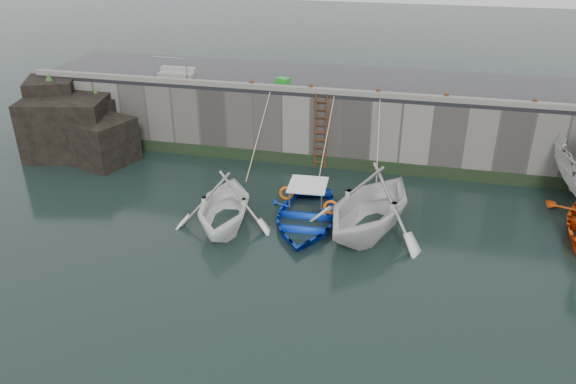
% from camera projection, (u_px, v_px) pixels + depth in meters
% --- Properties ---
extents(ground, '(120.00, 120.00, 0.00)m').
position_uv_depth(ground, '(326.00, 324.00, 14.68)').
color(ground, black).
rests_on(ground, ground).
extents(quay_back, '(30.00, 5.00, 3.00)m').
position_uv_depth(quay_back, '(375.00, 118.00, 24.90)').
color(quay_back, slate).
rests_on(quay_back, ground).
extents(road_back, '(30.00, 5.00, 0.16)m').
position_uv_depth(road_back, '(378.00, 83.00, 24.20)').
color(road_back, black).
rests_on(road_back, quay_back).
extents(kerb_back, '(30.00, 0.30, 0.20)m').
position_uv_depth(kerb_back, '(373.00, 94.00, 22.07)').
color(kerb_back, slate).
rests_on(kerb_back, road_back).
extents(algae_back, '(30.00, 0.08, 0.50)m').
position_uv_depth(algae_back, '(367.00, 166.00, 23.25)').
color(algae_back, black).
rests_on(algae_back, ground).
extents(rock_outcrop, '(5.85, 4.24, 3.41)m').
position_uv_depth(rock_outcrop, '(74.00, 125.00, 24.73)').
color(rock_outcrop, black).
rests_on(rock_outcrop, ground).
extents(ladder, '(0.51, 0.08, 3.20)m').
position_uv_depth(ladder, '(321.00, 132.00, 23.02)').
color(ladder, '#3F1E0F').
rests_on(ladder, ground).
extents(boat_near_white, '(4.21, 4.68, 2.20)m').
position_uv_depth(boat_near_white, '(225.00, 225.00, 19.34)').
color(boat_near_white, white).
rests_on(boat_near_white, ground).
extents(boat_near_white_rope, '(0.04, 4.10, 3.10)m').
position_uv_depth(boat_near_white_rope, '(258.00, 177.00, 22.90)').
color(boat_near_white_rope, tan).
rests_on(boat_near_white_rope, ground).
extents(boat_near_blue, '(3.42, 4.61, 0.92)m').
position_uv_depth(boat_near_blue, '(305.00, 222.00, 19.53)').
color(boat_near_blue, '#0C33B7').
rests_on(boat_near_blue, ground).
extents(boat_near_blue_rope, '(0.04, 3.48, 3.10)m').
position_uv_depth(boat_near_blue_rope, '(324.00, 179.00, 22.72)').
color(boat_near_blue_rope, tan).
rests_on(boat_near_blue_rope, ground).
extents(boat_near_blacktrim, '(5.84, 6.24, 2.65)m').
position_uv_depth(boat_near_blacktrim, '(368.00, 231.00, 18.98)').
color(boat_near_blacktrim, silver).
rests_on(boat_near_blacktrim, ground).
extents(boat_near_blacktrim_rope, '(0.04, 3.56, 3.10)m').
position_uv_depth(boat_near_blacktrim_rope, '(378.00, 185.00, 22.22)').
color(boat_near_blacktrim_rope, tan).
rests_on(boat_near_blacktrim_rope, ground).
extents(fish_crate, '(0.63, 0.54, 0.32)m').
position_uv_depth(fish_crate, '(283.00, 82.00, 23.47)').
color(fish_crate, '#1B9824').
rests_on(fish_crate, road_back).
extents(railing, '(1.60, 1.05, 1.00)m').
position_uv_depth(railing, '(177.00, 72.00, 24.79)').
color(railing, '#A5A8AD').
rests_on(railing, road_back).
extents(bollard_a, '(0.18, 0.18, 0.28)m').
position_uv_depth(bollard_a, '(252.00, 84.00, 23.18)').
color(bollard_a, '#3F1E0F').
rests_on(bollard_a, road_back).
extents(bollard_b, '(0.18, 0.18, 0.28)m').
position_uv_depth(bollard_b, '(311.00, 88.00, 22.66)').
color(bollard_b, '#3F1E0F').
rests_on(bollard_b, road_back).
extents(bollard_c, '(0.18, 0.18, 0.28)m').
position_uv_depth(bollard_c, '(378.00, 93.00, 22.10)').
color(bollard_c, '#3F1E0F').
rests_on(bollard_c, road_back).
extents(bollard_d, '(0.18, 0.18, 0.28)m').
position_uv_depth(bollard_d, '(446.00, 97.00, 21.56)').
color(bollard_d, '#3F1E0F').
rests_on(bollard_d, road_back).
extents(bollard_e, '(0.18, 0.18, 0.28)m').
position_uv_depth(bollard_e, '(534.00, 103.00, 20.90)').
color(bollard_e, '#3F1E0F').
rests_on(bollard_e, road_back).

